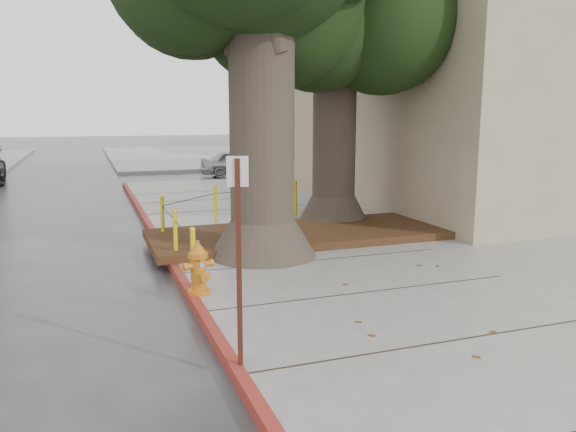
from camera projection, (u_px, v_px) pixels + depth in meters
name	position (u px, v px, depth m)	size (l,w,h in m)	color
ground	(336.00, 305.00, 8.35)	(140.00, 140.00, 0.00)	#28282B
sidewalk_main	(532.00, 237.00, 12.65)	(16.00, 26.00, 0.15)	slate
sidewalk_far	(232.00, 155.00, 38.10)	(16.00, 20.00, 0.15)	slate
curb_red	(175.00, 270.00, 9.98)	(0.14, 26.00, 0.16)	maroon
planter_bed	(299.00, 234.00, 12.22)	(6.40, 2.60, 0.16)	black
building_corner	(505.00, 47.00, 18.66)	(12.00, 13.00, 10.00)	tan
building_side_white	(393.00, 88.00, 36.95)	(10.00, 10.00, 9.00)	silver
building_side_grey	(421.00, 73.00, 44.24)	(12.00, 14.00, 12.00)	slate
tree_far	(347.00, 19.00, 13.26)	(4.50, 3.80, 7.17)	#4C3F33
bollard_ring	(214.00, 216.00, 11.99)	(3.79, 5.39, 0.95)	#DAC30C
fire_hydrant	(199.00, 268.00, 8.35)	(0.43, 0.42, 0.81)	orange
signpost	(239.00, 250.00, 5.80)	(0.21, 0.09, 2.24)	#471911
car_silver	(239.00, 163.00, 25.60)	(1.43, 3.56, 1.21)	#ABAAB0
car_red	(303.00, 158.00, 29.00)	(1.17, 3.34, 1.10)	maroon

